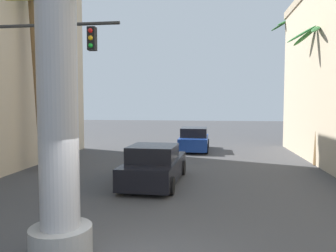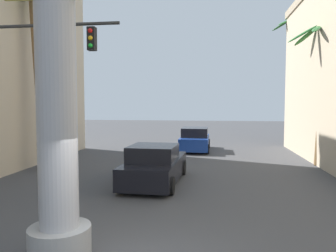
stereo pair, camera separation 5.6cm
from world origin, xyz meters
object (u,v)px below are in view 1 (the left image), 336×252
Objects in this scene: car_lead at (155,166)px; palm_tree_mid_right at (321,75)px; neon_sign_pole at (56,28)px; palm_tree_mid_left at (38,63)px; palm_tree_far_right at (290,74)px; car_far at (194,140)px; traffic_light_mast at (0,75)px.

car_lead is 10.08m from palm_tree_mid_right.
car_lead is at bearing 83.45° from neon_sign_pole.
palm_tree_mid_left is (-6.01, 2.06, 4.44)m from car_lead.
palm_tree_mid_right is (8.54, 11.69, 0.00)m from neon_sign_pole.
palm_tree_far_right is 1.12× the size of palm_tree_mid_left.
car_far is 0.49× the size of palm_tree_mid_left.
car_far is 0.44× the size of palm_tree_far_right.
palm_tree_mid_right is at bearing 33.81° from traffic_light_mast.
palm_tree_mid_right is at bearing 32.99° from car_lead.
traffic_light_mast is at bearing -146.19° from palm_tree_mid_right.
car_lead is 0.55× the size of palm_tree_mid_left.
neon_sign_pole reaches higher than palm_tree_far_right.
car_far is at bearing 146.64° from palm_tree_mid_right.
palm_tree_mid_left is at bearing 161.10° from car_lead.
palm_tree_mid_right reaches higher than car_far.
car_lead is (0.76, 6.64, -3.95)m from neon_sign_pole.
traffic_light_mast is at bearing -72.73° from palm_tree_mid_left.
traffic_light_mast is 0.68× the size of palm_tree_mid_left.
neon_sign_pole is 5.10m from traffic_light_mast.
car_lead is 7.75m from palm_tree_mid_left.
palm_tree_far_right is (8.14, 13.42, 4.77)m from car_lead.
traffic_light_mast is 14.67m from palm_tree_mid_right.
traffic_light_mast is 1.38× the size of car_far.
neon_sign_pole reaches higher than palm_tree_mid_left.
traffic_light_mast reaches higher than car_lead.
palm_tree_mid_right is at bearing -92.48° from palm_tree_far_right.
palm_tree_mid_right is 8.42m from palm_tree_far_right.
car_far is 0.58× the size of palm_tree_mid_right.
car_lead is 0.49× the size of palm_tree_far_right.
traffic_light_mast is at bearing 135.92° from neon_sign_pole.
palm_tree_mid_right is 14.12m from palm_tree_mid_left.
car_lead is (4.40, 3.11, -3.38)m from traffic_light_mast.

